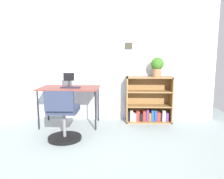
{
  "coord_description": "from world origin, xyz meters",
  "views": [
    {
      "loc": [
        0.67,
        -2.35,
        1.32
      ],
      "look_at": [
        0.57,
        1.17,
        0.76
      ],
      "focal_mm": 35.54,
      "sensor_mm": 36.0,
      "label": 1
    }
  ],
  "objects": [
    {
      "name": "desk",
      "position": [
        -0.23,
        1.69,
        0.67
      ],
      "size": [
        1.09,
        0.64,
        0.72
      ],
      "color": "brown",
      "rests_on": "ground_plane"
    },
    {
      "name": "monitor",
      "position": [
        -0.26,
        1.78,
        0.86
      ],
      "size": [
        0.2,
        0.14,
        0.26
      ],
      "color": "#262628",
      "rests_on": "desk"
    },
    {
      "name": "office_chair",
      "position": [
        -0.16,
        0.89,
        0.36
      ],
      "size": [
        0.52,
        0.55,
        0.81
      ],
      "color": "black",
      "rests_on": "ground_plane"
    },
    {
      "name": "keyboard",
      "position": [
        -0.2,
        1.6,
        0.73
      ],
      "size": [
        0.35,
        0.14,
        0.02
      ],
      "primitive_type": "cube",
      "color": "black",
      "rests_on": "desk"
    },
    {
      "name": "potted_plant_on_shelf",
      "position": [
        1.41,
        1.9,
        1.11
      ],
      "size": [
        0.24,
        0.24,
        0.37
      ],
      "color": "#9E6642",
      "rests_on": "bookshelf_low"
    },
    {
      "name": "wall_back",
      "position": [
        0.0,
        2.15,
        1.21
      ],
      "size": [
        5.2,
        0.12,
        2.43
      ],
      "color": "silver",
      "rests_on": "ground_plane"
    },
    {
      "name": "ground_plane",
      "position": [
        0.0,
        0.0,
        0.0
      ],
      "size": [
        6.24,
        6.24,
        0.0
      ],
      "primitive_type": "plane",
      "color": "#909E9C"
    },
    {
      "name": "bookshelf_low",
      "position": [
        1.27,
        1.96,
        0.38
      ],
      "size": [
        0.89,
        0.3,
        0.9
      ],
      "color": "olive",
      "rests_on": "ground_plane"
    }
  ]
}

